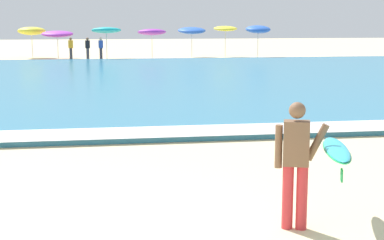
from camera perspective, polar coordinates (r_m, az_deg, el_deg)
sea at (r=27.44m, az=-9.24°, el=3.79°), size 120.00×28.00×0.14m
surf_foam at (r=14.15m, az=-9.35°, el=-1.29°), size 120.00×1.44×0.01m
surfer_with_board at (r=8.00m, az=11.72°, el=-3.31°), size 1.29×2.43×1.73m
beach_umbrella_2 at (r=45.86m, az=-15.15°, el=8.25°), size 2.03×2.04×2.30m
beach_umbrella_3 at (r=44.43m, az=-12.80°, el=8.06°), size 2.28×2.30×2.06m
beach_umbrella_4 at (r=42.84m, az=-8.23°, el=8.53°), size 2.09×2.12×2.35m
beach_umbrella_5 at (r=43.91m, az=-3.87°, el=8.43°), size 2.09×2.12×2.19m
beach_umbrella_6 at (r=45.06m, az=-0.02°, el=8.58°), size 2.09×2.13×2.32m
beach_umbrella_7 at (r=45.64m, az=3.22°, el=8.76°), size 1.79×1.81×2.38m
beach_umbrella_8 at (r=44.39m, az=6.36°, el=8.64°), size 1.84×1.88×2.45m
beachgoer_near_row_left at (r=42.47m, az=-11.56°, el=6.79°), size 0.32×0.20×1.58m
beachgoer_near_row_mid at (r=42.01m, az=-9.99°, el=6.81°), size 0.32×0.20×1.58m
beachgoer_near_row_right at (r=41.99m, az=-8.74°, el=6.84°), size 0.32×0.20×1.58m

